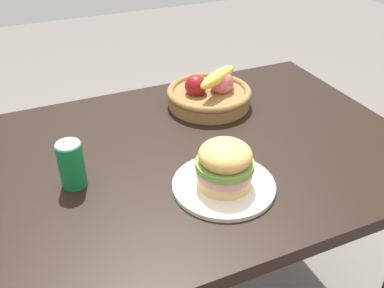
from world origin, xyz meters
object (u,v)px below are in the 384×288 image
Objects in this scene: sandwich at (225,164)px; soda_can at (71,164)px; plate at (224,185)px; fruit_basket at (210,94)px.

soda_can is (-0.35, 0.17, -0.01)m from sandwich.
plate is 2.11× the size of soda_can.
soda_can is at bearing 154.41° from plate.
fruit_basket is (0.51, 0.26, -0.02)m from soda_can.
plate is at bearing -110.97° from fruit_basket.
soda_can is 0.57m from fruit_basket.
plate is at bearing 0.00° from sandwich.
soda_can is at bearing 154.41° from sandwich.
fruit_basket is (0.16, 0.42, -0.03)m from sandwich.
sandwich is at bearing -25.59° from soda_can.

